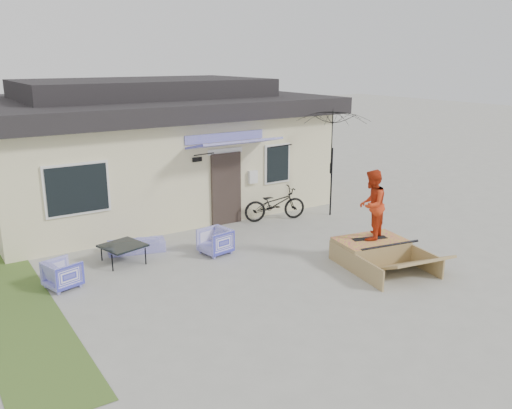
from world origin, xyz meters
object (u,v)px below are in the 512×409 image
coffee_table (123,254)px  patio_umbrella (332,159)px  armchair_left (62,273)px  skateboard (370,238)px  loveseat (136,241)px  bicycle (275,200)px  skater (372,203)px  skate_ramp (370,250)px  armchair_right (215,240)px

coffee_table → patio_umbrella: 6.92m
armchair_left → skateboard: size_ratio=0.78×
armchair_left → loveseat: bearing=-75.6°
bicycle → skateboard: (0.01, -3.93, -0.05)m
skateboard → skater: bearing=0.0°
coffee_table → patio_umbrella: patio_umbrella is taller
armchair_left → skate_ramp: bearing=-126.3°
loveseat → skateboard: 5.75m
coffee_table → armchair_right: bearing=-17.8°
loveseat → armchair_right: 2.00m
armchair_left → skater: skater is taller
armchair_left → skate_ramp: size_ratio=0.31×
skateboard → armchair_left: bearing=177.1°
armchair_right → patio_umbrella: bearing=93.2°
armchair_left → skate_ramp: 6.99m
armchair_right → skateboard: bearing=40.8°
armchair_left → patio_umbrella: patio_umbrella is taller
coffee_table → bicycle: bearing=9.8°
loveseat → skater: 5.86m
bicycle → skateboard: 3.93m
armchair_right → skateboard: (2.89, -2.39, 0.21)m
loveseat → skater: bearing=156.7°
coffee_table → patio_umbrella: bearing=3.1°
armchair_right → skate_ramp: size_ratio=0.33×
loveseat → patio_umbrella: patio_umbrella is taller
armchair_right → coffee_table: size_ratio=0.79×
armchair_right → loveseat: bearing=-136.7°
bicycle → skate_ramp: size_ratio=0.89×
patio_umbrella → skate_ramp: patio_umbrella is taller
armchair_right → skate_ramp: (2.88, -2.44, -0.09)m
loveseat → bicycle: (4.47, 0.34, 0.33)m
armchair_right → patio_umbrella: 4.94m
loveseat → skater: size_ratio=0.84×
armchair_left → coffee_table: armchair_left is taller
skater → skate_ramp: bearing=50.2°
skate_ramp → skateboard: skateboard is taller
patio_umbrella → skater: bearing=-116.8°
patio_umbrella → skate_ramp: size_ratio=1.19×
coffee_table → skater: bearing=-31.5°
coffee_table → skate_ramp: bearing=-32.0°
armchair_left → armchair_right: armchair_right is taller
armchair_left → skate_ramp: armchair_left is taller
skate_ramp → skater: size_ratio=1.28×
bicycle → patio_umbrella: patio_umbrella is taller
loveseat → armchair_left: size_ratio=2.10×
loveseat → skate_ramp: loveseat is taller
loveseat → armchair_right: armchair_right is taller
armchair_left → patio_umbrella: 8.49m
bicycle → skate_ramp: bearing=-165.2°
patio_umbrella → skate_ramp: 4.17m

